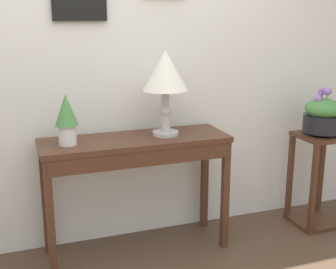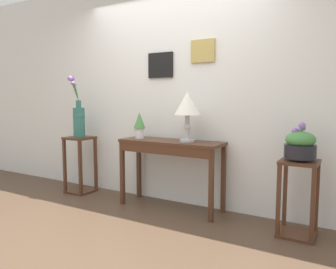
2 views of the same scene
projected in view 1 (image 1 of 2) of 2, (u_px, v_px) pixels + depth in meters
The scene contains 6 objects.
back_wall_with_art at pixel (108, 40), 3.02m from camera, with size 9.00×0.13×2.80m.
console_table at pixel (136, 156), 2.94m from camera, with size 1.22×0.40×0.80m.
table_lamp at pixel (165, 75), 2.90m from camera, with size 0.29×0.29×0.55m.
potted_plant_on_console at pixel (66, 117), 2.74m from camera, with size 0.14×0.14×0.31m.
pedestal_stand_right at pixel (317, 180), 3.44m from camera, with size 0.33×0.33×0.71m.
planter_bowl_wide_right at pixel (323, 115), 3.31m from camera, with size 0.28×0.28×0.35m.
Camera 1 is at (-0.67, -1.71, 1.57)m, focal length 48.70 mm.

